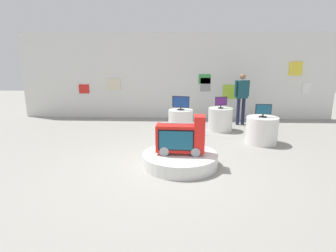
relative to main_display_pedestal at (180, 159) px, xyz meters
The scene contains 11 objects.
ground_plane 0.28m from the main_display_pedestal, 157.19° to the right, with size 30.00×30.00×0.00m, color gray.
back_wall_display 5.31m from the main_display_pedestal, 92.41° to the left, with size 12.15×0.13×3.27m.
main_display_pedestal is the anchor object (origin of this frame).
novelty_firetruck_tv 0.48m from the main_display_pedestal, 20.68° to the right, with size 1.03×0.45×0.83m.
display_pedestal_left_rear 3.41m from the main_display_pedestal, 67.75° to the left, with size 0.78×0.78×0.73m, color silver.
tv_on_left_rear 3.50m from the main_display_pedestal, 67.75° to the left, with size 0.39×0.17×0.37m.
display_pedestal_center_rear 2.83m from the main_display_pedestal, 38.25° to the left, with size 0.84×0.84×0.73m, color silver.
tv_on_center_rear 2.93m from the main_display_pedestal, 38.18° to the left, with size 0.42×0.21×0.35m.
display_pedestal_right_rear 2.78m from the main_display_pedestal, 89.99° to the left, with size 0.77×0.77×0.73m, color silver.
tv_on_right_rear 2.88m from the main_display_pedestal, 89.97° to the left, with size 0.53×0.23×0.43m.
shopper_browsing_near_truck 4.64m from the main_display_pedestal, 62.15° to the left, with size 0.54×0.30×1.79m.
Camera 1 is at (0.23, -5.36, 2.18)m, focal length 28.67 mm.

